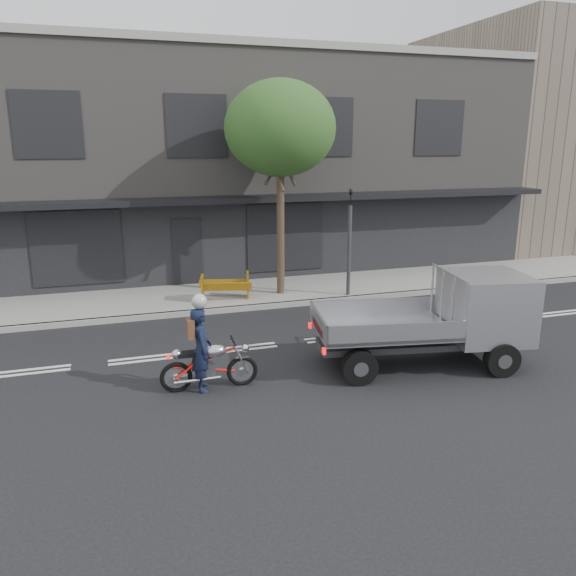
# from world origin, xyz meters

# --- Properties ---
(ground) EXTENTS (80.00, 80.00, 0.00)m
(ground) POSITION_xyz_m (0.00, 0.00, 0.00)
(ground) COLOR black
(ground) RESTS_ON ground
(sidewalk) EXTENTS (32.00, 3.20, 0.15)m
(sidewalk) POSITION_xyz_m (0.00, 4.70, 0.07)
(sidewalk) COLOR gray
(sidewalk) RESTS_ON ground
(kerb) EXTENTS (32.00, 0.20, 0.15)m
(kerb) POSITION_xyz_m (0.00, 3.10, 0.07)
(kerb) COLOR gray
(kerb) RESTS_ON ground
(building_main) EXTENTS (26.00, 10.00, 8.00)m
(building_main) POSITION_xyz_m (0.00, 11.30, 4.00)
(building_main) COLOR slate
(building_main) RESTS_ON ground
(building_neighbour) EXTENTS (14.00, 10.00, 10.00)m
(building_neighbour) POSITION_xyz_m (20.00, 11.30, 5.00)
(building_neighbour) COLOR brown
(building_neighbour) RESTS_ON ground
(street_tree) EXTENTS (3.40, 3.40, 6.74)m
(street_tree) POSITION_xyz_m (2.20, 4.20, 5.28)
(street_tree) COLOR #382B21
(street_tree) RESTS_ON ground
(traffic_light_pole) EXTENTS (0.12, 0.12, 3.50)m
(traffic_light_pole) POSITION_xyz_m (4.20, 3.35, 1.65)
(traffic_light_pole) COLOR #2D2D30
(traffic_light_pole) RESTS_ON ground
(motorcycle) EXTENTS (2.00, 0.58, 1.03)m
(motorcycle) POSITION_xyz_m (-1.20, -2.04, 0.53)
(motorcycle) COLOR black
(motorcycle) RESTS_ON ground
(rider) EXTENTS (0.45, 0.65, 1.73)m
(rider) POSITION_xyz_m (-1.35, -2.04, 0.87)
(rider) COLOR black
(rider) RESTS_ON ground
(flatbed_ute) EXTENTS (4.91, 2.63, 2.16)m
(flatbed_ute) POSITION_xyz_m (4.57, -2.39, 1.23)
(flatbed_ute) COLOR black
(flatbed_ute) RESTS_ON ground
(construction_barrier) EXTENTS (1.62, 0.94, 0.85)m
(construction_barrier) POSITION_xyz_m (0.34, 3.76, 0.58)
(construction_barrier) COLOR #FFA60D
(construction_barrier) RESTS_ON sidewalk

